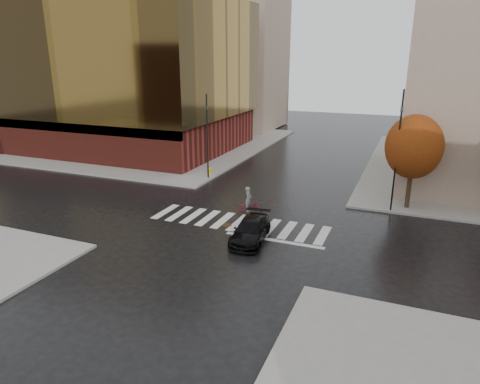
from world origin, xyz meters
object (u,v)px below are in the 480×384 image
(sedan, at_px, (251,230))
(fire_hydrant, at_px, (210,171))
(cyclist, at_px, (249,204))
(traffic_light_nw, at_px, (207,131))
(traffic_light_ne, at_px, (398,142))

(sedan, relative_size, fire_hydrant, 6.69)
(cyclist, height_order, fire_hydrant, cyclist)
(traffic_light_nw, bearing_deg, fire_hydrant, 175.58)
(sedan, relative_size, cyclist, 2.38)
(sedan, xyz_separation_m, traffic_light_nw, (-8.10, 10.80, 3.59))
(sedan, xyz_separation_m, fire_hydrant, (-8.41, 11.80, -0.13))
(traffic_light_ne, height_order, fire_hydrant, traffic_light_ne)
(traffic_light_ne, bearing_deg, traffic_light_nw, -26.19)
(cyclist, xyz_separation_m, traffic_light_nw, (-6.36, 6.50, 3.60))
(traffic_light_ne, xyz_separation_m, fire_hydrant, (-15.69, 3.70, -4.40))
(fire_hydrant, bearing_deg, traffic_light_ne, -13.27)
(traffic_light_nw, bearing_deg, sedan, 14.97)
(traffic_light_nw, height_order, fire_hydrant, traffic_light_nw)
(cyclist, relative_size, traffic_light_ne, 0.23)
(traffic_light_nw, relative_size, fire_hydrant, 10.94)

